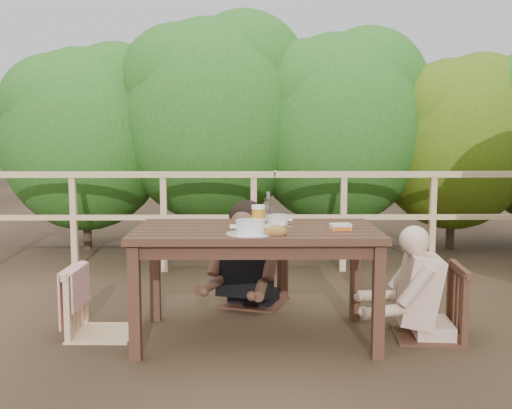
{
  "coord_description": "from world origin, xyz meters",
  "views": [
    {
      "loc": [
        -0.05,
        -3.86,
        1.34
      ],
      "look_at": [
        0.0,
        0.05,
        0.9
      ],
      "focal_mm": 41.41,
      "sensor_mm": 36.0,
      "label": 1
    }
  ],
  "objects_px": {
    "bottle": "(268,209)",
    "tumbler": "(282,232)",
    "beer_glass": "(258,218)",
    "soup_near": "(250,228)",
    "chair_far": "(254,245)",
    "chair_right": "(429,269)",
    "diner_right": "(435,246)",
    "bread_roll": "(276,231)",
    "butter_tub": "(340,228)",
    "chair_left": "(102,271)",
    "table": "(256,284)",
    "woman": "(254,224)",
    "soup_far": "(277,221)"
  },
  "relations": [
    {
      "from": "tumbler",
      "to": "chair_far",
      "type": "bearing_deg",
      "value": 98.12
    },
    {
      "from": "table",
      "to": "bottle",
      "type": "xyz_separation_m",
      "value": [
        0.09,
        0.13,
        0.49
      ]
    },
    {
      "from": "beer_glass",
      "to": "bottle",
      "type": "height_order",
      "value": "bottle"
    },
    {
      "from": "table",
      "to": "tumbler",
      "type": "relative_size",
      "value": 23.88
    },
    {
      "from": "chair_far",
      "to": "butter_tub",
      "type": "height_order",
      "value": "chair_far"
    },
    {
      "from": "tumbler",
      "to": "butter_tub",
      "type": "bearing_deg",
      "value": 26.72
    },
    {
      "from": "beer_glass",
      "to": "soup_near",
      "type": "bearing_deg",
      "value": -106.33
    },
    {
      "from": "chair_right",
      "to": "diner_right",
      "type": "relative_size",
      "value": 0.74
    },
    {
      "from": "soup_near",
      "to": "bottle",
      "type": "relative_size",
      "value": 1.26
    },
    {
      "from": "table",
      "to": "bread_roll",
      "type": "relative_size",
      "value": 11.9
    },
    {
      "from": "woman",
      "to": "soup_near",
      "type": "height_order",
      "value": "woman"
    },
    {
      "from": "soup_far",
      "to": "chair_far",
      "type": "bearing_deg",
      "value": 102.76
    },
    {
      "from": "woman",
      "to": "beer_glass",
      "type": "relative_size",
      "value": 7.58
    },
    {
      "from": "tumbler",
      "to": "table",
      "type": "bearing_deg",
      "value": 116.57
    },
    {
      "from": "beer_glass",
      "to": "butter_tub",
      "type": "xyz_separation_m",
      "value": [
        0.53,
        -0.04,
        -0.06
      ]
    },
    {
      "from": "table",
      "to": "soup_near",
      "type": "xyz_separation_m",
      "value": [
        -0.04,
        -0.25,
        0.42
      ]
    },
    {
      "from": "bottle",
      "to": "beer_glass",
      "type": "bearing_deg",
      "value": -109.6
    },
    {
      "from": "chair_far",
      "to": "beer_glass",
      "type": "relative_size",
      "value": 5.61
    },
    {
      "from": "beer_glass",
      "to": "bottle",
      "type": "xyz_separation_m",
      "value": [
        0.07,
        0.2,
        0.03
      ]
    },
    {
      "from": "chair_right",
      "to": "diner_right",
      "type": "distance_m",
      "value": 0.16
    },
    {
      "from": "bottle",
      "to": "soup_far",
      "type": "bearing_deg",
      "value": 10.19
    },
    {
      "from": "table",
      "to": "chair_right",
      "type": "relative_size",
      "value": 1.72
    },
    {
      "from": "beer_glass",
      "to": "tumbler",
      "type": "height_order",
      "value": "beer_glass"
    },
    {
      "from": "table",
      "to": "tumbler",
      "type": "height_order",
      "value": "tumbler"
    },
    {
      "from": "chair_far",
      "to": "chair_right",
      "type": "xyz_separation_m",
      "value": [
        1.18,
        -0.82,
        -0.02
      ]
    },
    {
      "from": "chair_left",
      "to": "diner_right",
      "type": "relative_size",
      "value": 0.71
    },
    {
      "from": "chair_far",
      "to": "beer_glass",
      "type": "distance_m",
      "value": 0.96
    },
    {
      "from": "chair_left",
      "to": "butter_tub",
      "type": "relative_size",
      "value": 6.68
    },
    {
      "from": "woman",
      "to": "soup_near",
      "type": "distance_m",
      "value": 1.11
    },
    {
      "from": "chair_far",
      "to": "butter_tub",
      "type": "bearing_deg",
      "value": -40.42
    },
    {
      "from": "diner_right",
      "to": "woman",
      "type": "bearing_deg",
      "value": 60.75
    },
    {
      "from": "soup_near",
      "to": "soup_far",
      "type": "bearing_deg",
      "value": 64.61
    },
    {
      "from": "table",
      "to": "bread_roll",
      "type": "xyz_separation_m",
      "value": [
        0.12,
        -0.31,
        0.41
      ]
    },
    {
      "from": "soup_far",
      "to": "bottle",
      "type": "distance_m",
      "value": 0.1
    },
    {
      "from": "table",
      "to": "bottle",
      "type": "bearing_deg",
      "value": 57.07
    },
    {
      "from": "soup_near",
      "to": "tumbler",
      "type": "xyz_separation_m",
      "value": [
        0.19,
        -0.06,
        -0.02
      ]
    },
    {
      "from": "diner_right",
      "to": "bread_roll",
      "type": "bearing_deg",
      "value": 112.18
    },
    {
      "from": "chair_left",
      "to": "woman",
      "type": "height_order",
      "value": "woman"
    },
    {
      "from": "chair_right",
      "to": "tumbler",
      "type": "height_order",
      "value": "chair_right"
    },
    {
      "from": "diner_right",
      "to": "tumbler",
      "type": "xyz_separation_m",
      "value": [
        -1.04,
        -0.32,
        0.15
      ]
    },
    {
      "from": "bread_roll",
      "to": "beer_glass",
      "type": "relative_size",
      "value": 0.78
    },
    {
      "from": "chair_left",
      "to": "table",
      "type": "bearing_deg",
      "value": -93.55
    },
    {
      "from": "bottle",
      "to": "tumbler",
      "type": "relative_size",
      "value": 3.62
    },
    {
      "from": "bread_roll",
      "to": "soup_far",
      "type": "bearing_deg",
      "value": 86.5
    },
    {
      "from": "chair_far",
      "to": "diner_right",
      "type": "height_order",
      "value": "diner_right"
    },
    {
      "from": "woman",
      "to": "butter_tub",
      "type": "relative_size",
      "value": 9.9
    },
    {
      "from": "soup_far",
      "to": "table",
      "type": "bearing_deg",
      "value": -135.79
    },
    {
      "from": "butter_tub",
      "to": "table",
      "type": "bearing_deg",
      "value": 162.58
    },
    {
      "from": "table",
      "to": "soup_near",
      "type": "bearing_deg",
      "value": -98.83
    },
    {
      "from": "chair_right",
      "to": "bread_roll",
      "type": "bearing_deg",
      "value": -67.37
    }
  ]
}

